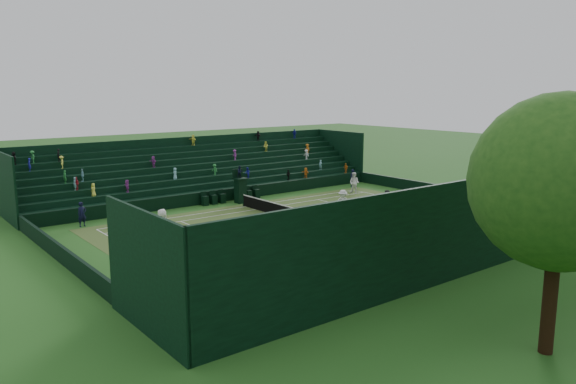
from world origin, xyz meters
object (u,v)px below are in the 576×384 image
object	(u,v)px
player_near_west	(162,225)
player_near_east	(286,223)
tennis_net	(288,212)
player_far_east	(343,203)
umpire_chair	(240,187)
player_far_west	(354,183)

from	to	relation	value
player_near_west	player_near_east	size ratio (longest dim) A/B	1.12
tennis_net	player_far_east	xyz separation A→B (m)	(1.41, 4.03, 0.42)
player_near_east	player_far_east	world-z (taller)	player_far_east
tennis_net	player_far_east	bearing A→B (deg)	70.68
player_near_east	player_far_east	size ratio (longest dim) A/B	0.94
tennis_net	player_far_east	distance (m)	4.29
umpire_chair	player_near_west	size ratio (longest dim) A/B	1.53
player_near_west	player_near_east	bearing A→B (deg)	-144.81
player_far_west	player_near_east	bearing A→B (deg)	-78.12
tennis_net	player_near_east	bearing A→B (deg)	-39.06
player_far_west	player_far_east	world-z (taller)	player_far_east
player_far_east	player_far_west	bearing A→B (deg)	91.20
player_far_east	umpire_chair	bearing A→B (deg)	163.18
umpire_chair	player_near_east	world-z (taller)	umpire_chair
player_near_east	tennis_net	bearing A→B (deg)	-53.02
umpire_chair	player_far_east	xyz separation A→B (m)	(8.52, 3.45, -0.36)
umpire_chair	player_near_east	size ratio (longest dim) A/B	1.72
umpire_chair	player_far_west	world-z (taller)	umpire_chair
tennis_net	player_far_west	world-z (taller)	player_far_west
player_far_west	player_far_east	distance (m)	9.03
umpire_chair	tennis_net	bearing A→B (deg)	-4.64
tennis_net	umpire_chair	distance (m)	7.18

